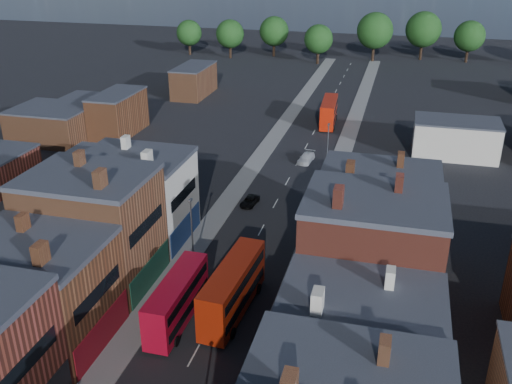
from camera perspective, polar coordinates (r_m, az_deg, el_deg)
The scene contains 10 objects.
pavement_west at distance 81.21m, azimuth -2.19°, elevation -0.03°, with size 3.00×200.00×0.12m, color gray.
pavement_east at distance 78.73m, azimuth 6.91°, elevation -1.02°, with size 3.00×200.00×0.12m, color gray.
lamp_post_2 at distance 61.81m, azimuth -6.44°, elevation -3.61°, with size 0.25×0.70×8.12m.
lamp_post_3 at distance 86.31m, azimuth 7.17°, elevation 4.61°, with size 0.25×0.70×8.12m.
bus_0 at distance 54.56m, azimuth -7.91°, elevation -10.58°, with size 2.75×10.60×4.57m.
bus_1 at distance 55.18m, azimuth -2.34°, elevation -9.58°, with size 3.54×11.85×5.05m.
bus_2 at distance 111.31m, azimuth 7.30°, elevation 7.98°, with size 3.37×11.37×4.85m.
car_2 at distance 77.30m, azimuth -0.65°, elevation -0.94°, with size 1.78×3.86×1.07m, color black.
car_3 at distance 92.51m, azimuth 5.05°, elevation 3.42°, with size 1.93×4.75×1.38m, color silver.
ped_3 at distance 56.59m, azimuth 3.16°, elevation -10.85°, with size 0.94×0.43×1.61m, color #544D48.
Camera 1 is at (15.26, -20.77, 33.41)m, focal length 40.00 mm.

